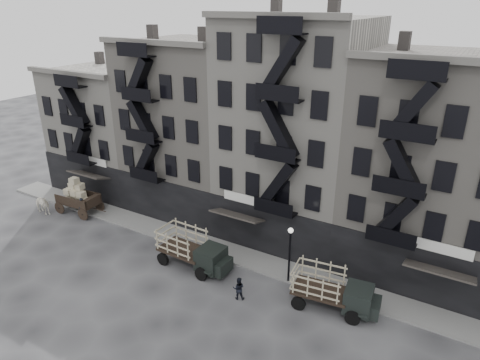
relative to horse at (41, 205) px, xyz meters
The scene contains 13 objects.
ground 20.76m from the horse, ahead, with size 140.00×140.00×0.00m, color #38383A.
sidewalk 20.98m from the horse, ahead, with size 55.00×2.50×0.15m, color slate.
building_west 10.54m from the horse, 85.45° to the left, with size 10.00×11.35×13.20m.
building_midwest 15.59m from the horse, 40.61° to the left, with size 10.00×11.35×16.20m.
building_center 23.92m from the horse, 23.93° to the left, with size 10.00×11.35×18.20m.
building_mideast 32.75m from the horse, 16.67° to the left, with size 10.00×11.35×16.20m.
lamp_post 23.89m from the horse, ahead, with size 0.36×0.36×4.28m.
horse is the anchor object (origin of this frame).
wagon 3.43m from the horse, 37.01° to the left, with size 4.14×2.42×3.38m.
stake_truck_west 16.90m from the horse, ahead, with size 5.69×2.51×2.82m.
stake_truck_east 27.23m from the horse, ahead, with size 5.57×2.75×2.70m.
pedestrian_west 4.24m from the horse, 17.62° to the left, with size 0.72×0.47×1.98m, color black.
pedestrian_mid 21.71m from the horse, ahead, with size 0.77×0.60×1.59m, color black.
Camera 1 is at (12.63, -20.25, 18.01)m, focal length 32.00 mm.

